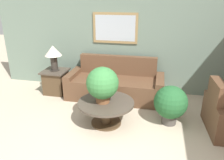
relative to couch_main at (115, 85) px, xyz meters
name	(u,v)px	position (x,y,z in m)	size (l,w,h in m)	color
wall_back	(136,39)	(0.38, 0.55, 1.00)	(7.25, 0.09, 2.60)	slate
couch_main	(115,85)	(0.00, 0.00, 0.00)	(2.24, 0.90, 0.94)	brown
coffee_table	(106,108)	(0.07, -1.20, 0.03)	(1.04, 1.04, 0.46)	#4C3823
side_table	(56,81)	(-1.49, -0.08, -0.01)	(0.59, 0.59, 0.59)	#4C3823
table_lamp	(53,53)	(-1.49, -0.08, 0.71)	(0.41, 0.41, 0.61)	#2D2823
potted_plant_on_table	(102,84)	(0.01, -1.22, 0.51)	(0.59, 0.59, 0.66)	brown
potted_plant_floor	(171,103)	(1.24, -0.94, 0.12)	(0.62, 0.62, 0.75)	#4C4742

